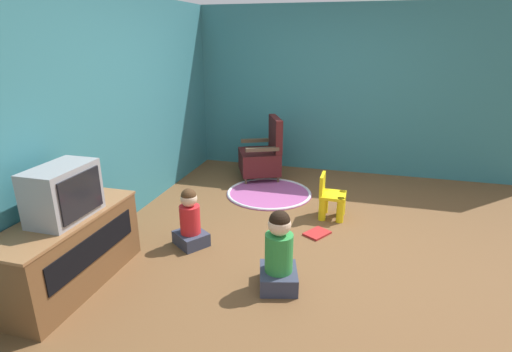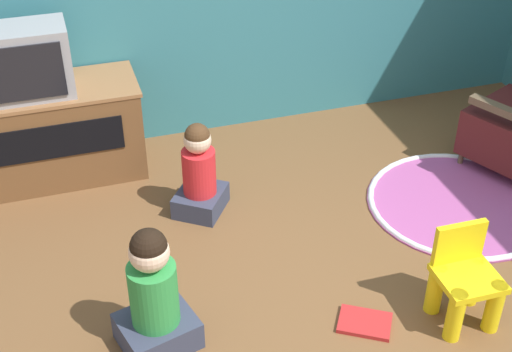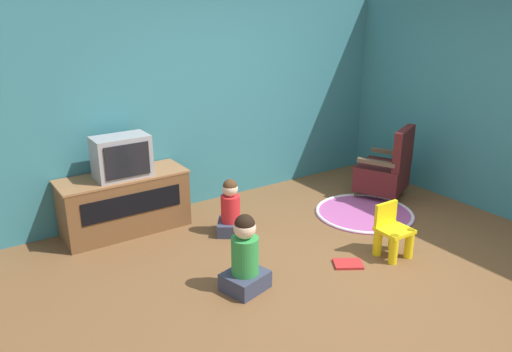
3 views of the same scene
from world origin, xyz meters
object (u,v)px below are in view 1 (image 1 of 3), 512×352
Objects in this scene: tv_cabinet at (68,250)px; child_watching_left at (190,221)px; black_armchair at (262,156)px; television at (63,193)px; child_watching_center at (279,255)px; yellow_kid_chair at (331,200)px; book at (317,233)px.

tv_cabinet is 2.18× the size of child_watching_left.
child_watching_left is (-2.21, 0.19, -0.08)m from black_armchair.
television is 0.80× the size of child_watching_center.
yellow_kid_chair is at bearing -45.52° from tv_cabinet.
book is at bearing -119.67° from child_watching_left.
black_armchair is 2.79× the size of book.
book is at bearing -25.93° from child_watching_center.
child_watching_left is at bearing -29.36° from black_armchair.
book is at bearing 170.74° from yellow_kid_chair.
book is (1.05, -0.21, -0.30)m from child_watching_center.
television reaches higher than child_watching_left.
book is (-1.64, -1.05, -0.34)m from black_armchair.
yellow_kid_chair is (1.99, -2.03, -0.11)m from tv_cabinet.
black_armchair is 1.62m from yellow_kid_chair.
black_armchair is 1.97m from book.
child_watching_center reaches higher than book.
black_armchair is at bearing 45.96° from yellow_kid_chair.
black_armchair is (3.13, -0.84, -0.52)m from television.
television is at bearing 90.21° from child_watching_left.
black_armchair reaches higher than child_watching_center.
child_watching_left is 1.39m from book.
child_watching_left is at bearing 129.95° from yellow_kid_chair.
tv_cabinet is 0.53m from television.
black_armchair is at bearing -115.67° from book.
book is at bearing 8.12° from black_armchair.
television reaches higher than yellow_kid_chair.
tv_cabinet is 1.91× the size of child_watching_center.
black_armchair is 2.81m from child_watching_center.
black_armchair reaches higher than tv_cabinet.
child_watching_left reaches higher than yellow_kid_chair.
tv_cabinet is 1.79m from child_watching_center.
child_watching_center is (-0.48, -1.03, 0.04)m from child_watching_left.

